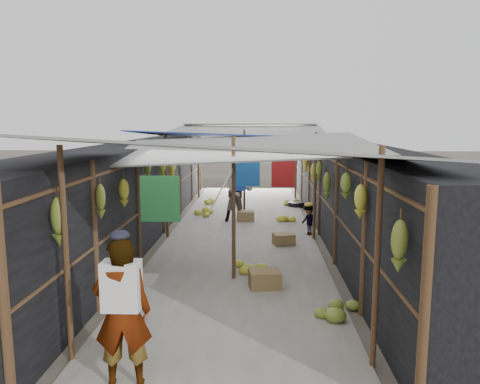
# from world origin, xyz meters

# --- Properties ---
(ground) EXTENTS (80.00, 80.00, 0.00)m
(ground) POSITION_xyz_m (0.00, 0.00, 0.00)
(ground) COLOR #6B6356
(ground) RESTS_ON ground
(aisle_slab) EXTENTS (3.60, 16.00, 0.02)m
(aisle_slab) POSITION_xyz_m (0.00, 6.50, 0.01)
(aisle_slab) COLOR #9E998E
(aisle_slab) RESTS_ON ground
(stall_left) EXTENTS (1.40, 15.00, 2.30)m
(stall_left) POSITION_xyz_m (-2.70, 6.50, 1.15)
(stall_left) COLOR black
(stall_left) RESTS_ON ground
(stall_right) EXTENTS (1.40, 15.00, 2.30)m
(stall_right) POSITION_xyz_m (2.70, 6.50, 1.15)
(stall_right) COLOR black
(stall_right) RESTS_ON ground
(crate_near) EXTENTS (0.59, 0.50, 0.32)m
(crate_near) POSITION_xyz_m (0.56, 2.55, 0.16)
(crate_near) COLOR #987A4D
(crate_near) RESTS_ON ground
(crate_mid) EXTENTS (0.55, 0.48, 0.28)m
(crate_mid) POSITION_xyz_m (1.03, 5.38, 0.14)
(crate_mid) COLOR #987A4D
(crate_mid) RESTS_ON ground
(crate_back) EXTENTS (0.50, 0.42, 0.31)m
(crate_back) POSITION_xyz_m (0.08, 7.98, 0.15)
(crate_back) COLOR #987A4D
(crate_back) RESTS_ON ground
(black_basin) EXTENTS (0.54, 0.54, 0.16)m
(black_basin) POSITION_xyz_m (1.70, 10.34, 0.08)
(black_basin) COLOR black
(black_basin) RESTS_ON ground
(vendor_elderly) EXTENTS (0.67, 0.49, 1.67)m
(vendor_elderly) POSITION_xyz_m (-1.00, -0.50, 0.84)
(vendor_elderly) COLOR silver
(vendor_elderly) RESTS_ON ground
(shopper_blue) EXTENTS (1.03, 0.93, 1.73)m
(shopper_blue) POSITION_xyz_m (-0.13, 7.99, 0.87)
(shopper_blue) COLOR #2139A5
(shopper_blue) RESTS_ON ground
(vendor_seated) EXTENTS (0.51, 0.59, 0.79)m
(vendor_seated) POSITION_xyz_m (1.70, 6.34, 0.39)
(vendor_seated) COLOR #433F3A
(vendor_seated) RESTS_ON ground
(market_canopy) EXTENTS (5.62, 15.20, 2.77)m
(market_canopy) POSITION_xyz_m (0.03, 6.83, 2.41)
(market_canopy) COLOR brown
(market_canopy) RESTS_ON ground
(hanging_bananas) EXTENTS (3.95, 13.77, 0.82)m
(hanging_bananas) POSITION_xyz_m (-0.07, 6.17, 1.68)
(hanging_bananas) COLOR olive
(hanging_bananas) RESTS_ON ground
(floor_bananas) EXTENTS (3.51, 9.71, 0.36)m
(floor_bananas) POSITION_xyz_m (0.42, 6.25, 0.16)
(floor_bananas) COLOR gold
(floor_bananas) RESTS_ON ground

